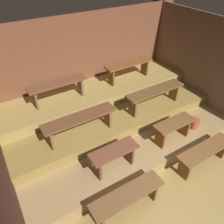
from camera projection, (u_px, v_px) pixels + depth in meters
ground at (128, 145)px, 5.09m from camera, size 5.69×4.85×0.08m
wall_back at (84, 62)px, 5.73m from camera, size 5.69×0.06×2.40m
wall_right at (214, 70)px, 5.37m from camera, size 0.06×4.85×2.40m
platform_lower at (115, 127)px, 5.35m from camera, size 4.89×2.99×0.24m
platform_middle at (106, 109)px, 5.52m from camera, size 4.89×2.07×0.24m
platform_upper at (96, 92)px, 5.69m from camera, size 4.89×1.15×0.24m
bench_floor_left at (127, 197)px, 3.58m from camera, size 1.29×0.33×0.48m
bench_floor_right at (205, 152)px, 4.36m from camera, size 1.29×0.33×0.48m
bench_lower_left at (114, 155)px, 4.01m from camera, size 0.91×0.33×0.48m
bench_lower_right at (174, 127)px, 4.63m from camera, size 0.91×0.33×0.48m
bench_middle_left at (80, 121)px, 4.37m from camera, size 1.50×0.33×0.48m
bench_middle_right at (155, 93)px, 5.18m from camera, size 1.50×0.33×0.48m
bench_upper_left at (58, 86)px, 4.97m from camera, size 1.32×0.33×0.48m
bench_upper_right at (129, 66)px, 5.78m from camera, size 1.32×0.33×0.48m
pail_lower at (194, 123)px, 5.08m from camera, size 0.21×0.21×0.24m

